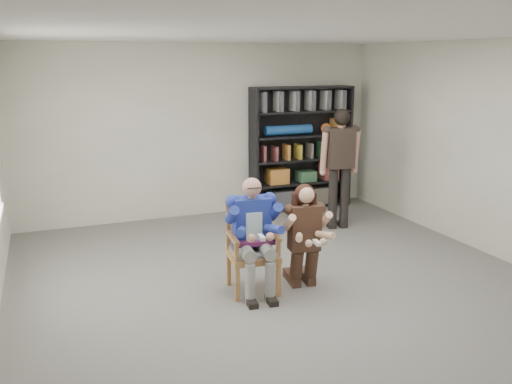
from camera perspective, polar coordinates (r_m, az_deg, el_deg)
name	(u,v)px	position (r m, az deg, el deg)	size (l,w,h in m)	color
room_shell	(295,170)	(5.69, 4.10, 2.27)	(6.00, 7.00, 2.80)	beige
floor	(293,294)	(6.12, 3.88, -10.68)	(6.00, 7.00, 0.01)	slate
armchair	(253,248)	(6.01, -0.31, -5.96)	(0.58, 0.56, 1.00)	#966136
seated_man	(253,235)	(5.96, -0.31, -4.59)	(0.56, 0.78, 1.30)	navy
kneeling_woman	(305,237)	(6.10, 5.20, -4.77)	(0.50, 0.80, 1.19)	#3A281B
bookshelf	(301,148)	(9.39, 4.78, 4.60)	(1.80, 0.38, 2.10)	black
standing_man	(340,170)	(8.28, 8.80, 2.29)	(0.56, 0.31, 1.82)	black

